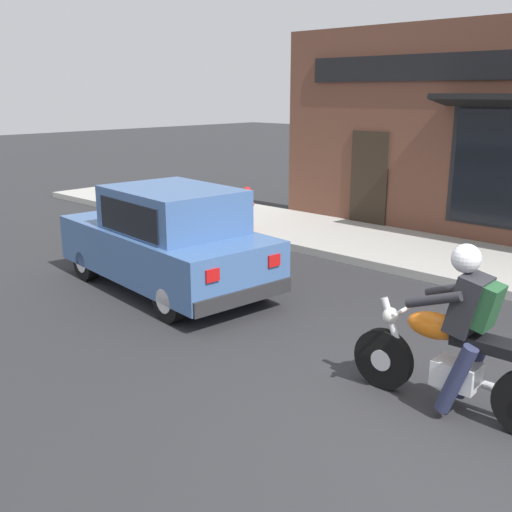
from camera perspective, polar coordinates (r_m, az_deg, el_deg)
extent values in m
plane|color=#2B2B2D|center=(5.56, 18.75, -16.87)|extent=(80.00, 80.00, 0.00)
cube|color=#ADAAA3|center=(11.19, 16.26, 0.11)|extent=(2.60, 22.00, 0.14)
cube|color=brown|center=(12.05, 22.88, 10.41)|extent=(0.50, 9.97, 4.20)
cube|color=#2D2319|center=(13.13, 10.69, 7.03)|extent=(0.04, 0.90, 2.10)
cube|color=black|center=(11.77, 23.03, 16.43)|extent=(0.06, 8.47, 0.50)
cylinder|color=black|center=(6.21, 12.03, -9.55)|extent=(0.12, 0.62, 0.62)
cylinder|color=silver|center=(6.21, 12.03, -9.55)|extent=(0.13, 0.22, 0.22)
cube|color=silver|center=(5.90, 18.53, -10.59)|extent=(0.29, 0.41, 0.24)
ellipsoid|color=orange|center=(5.82, 16.61, -6.36)|extent=(0.32, 0.53, 0.24)
cube|color=black|center=(5.68, 21.00, -7.76)|extent=(0.28, 0.57, 0.10)
cylinder|color=silver|center=(6.04, 13.02, -7.07)|extent=(0.08, 0.33, 0.68)
cylinder|color=silver|center=(5.89, 14.21, -4.82)|extent=(0.56, 0.06, 0.04)
sphere|color=silver|center=(6.01, 12.70, -5.55)|extent=(0.16, 0.16, 0.16)
cylinder|color=silver|center=(5.96, 22.67, -11.79)|extent=(0.10, 0.55, 0.08)
cylinder|color=#282D4C|center=(5.70, 18.50, -11.06)|extent=(0.15, 0.35, 0.71)
cylinder|color=#282D4C|center=(6.01, 19.87, -9.79)|extent=(0.15, 0.35, 0.71)
cube|color=#232328|center=(5.62, 19.59, -4.36)|extent=(0.35, 0.34, 0.57)
cylinder|color=#232328|center=(5.52, 16.54, -4.02)|extent=(0.11, 0.52, 0.26)
cylinder|color=#232328|center=(5.87, 18.20, -3.00)|extent=(0.11, 0.52, 0.26)
sphere|color=silver|center=(5.52, 19.40, -0.22)|extent=(0.26, 0.26, 0.26)
cube|color=#1E4728|center=(5.56, 21.14, -4.49)|extent=(0.29, 0.25, 0.42)
cylinder|color=black|center=(9.85, -15.87, -0.49)|extent=(0.24, 0.62, 0.60)
cylinder|color=silver|center=(9.85, -15.87, -0.49)|extent=(0.23, 0.35, 0.33)
cylinder|color=black|center=(10.51, -8.79, 0.90)|extent=(0.24, 0.62, 0.60)
cylinder|color=silver|center=(10.51, -8.79, 0.90)|extent=(0.23, 0.35, 0.33)
cylinder|color=black|center=(7.83, -8.27, -4.14)|extent=(0.24, 0.62, 0.60)
cylinder|color=silver|center=(7.83, -8.27, -4.14)|extent=(0.23, 0.35, 0.33)
cylinder|color=black|center=(8.64, -0.23, -2.09)|extent=(0.24, 0.62, 0.60)
cylinder|color=silver|center=(8.64, -0.23, -2.09)|extent=(0.23, 0.35, 0.33)
cube|color=#42669E|center=(9.08, -8.65, 0.56)|extent=(2.03, 3.85, 0.70)
cube|color=#42669E|center=(8.73, -7.93, 4.31)|extent=(1.63, 2.04, 0.66)
cube|color=black|center=(9.47, -10.81, 4.74)|extent=(1.35, 0.49, 0.51)
cube|color=black|center=(8.37, -12.08, 3.50)|extent=(0.19, 1.51, 0.46)
cube|color=black|center=(9.14, -4.11, 4.78)|extent=(0.19, 1.51, 0.46)
cube|color=silver|center=(10.42, -16.56, 2.69)|extent=(0.24, 0.07, 0.14)
cube|color=red|center=(7.29, -4.19, -1.85)|extent=(0.20, 0.06, 0.16)
cube|color=silver|center=(10.87, -11.69, 3.51)|extent=(0.24, 0.07, 0.14)
cube|color=red|center=(7.91, 1.72, -0.43)|extent=(0.20, 0.06, 0.16)
cube|color=#28282B|center=(10.69, -13.87, 1.15)|extent=(1.61, 0.29, 0.20)
cube|color=#28282B|center=(7.73, -1.24, -3.84)|extent=(1.61, 0.29, 0.20)
cylinder|color=red|center=(12.46, -0.85, 2.97)|extent=(0.24, 0.24, 0.16)
cylinder|color=red|center=(12.39, -0.86, 4.64)|extent=(0.18, 0.18, 0.58)
sphere|color=red|center=(12.33, -0.87, 6.15)|extent=(0.20, 0.20, 0.20)
cylinder|color=red|center=(12.29, -1.28, 4.79)|extent=(0.10, 0.08, 0.08)
cylinder|color=red|center=(12.47, -0.45, 4.95)|extent=(0.10, 0.08, 0.08)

